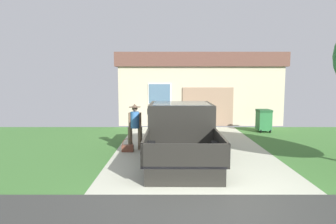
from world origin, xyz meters
TOP-DOWN VIEW (x-y plane):
  - pickup_truck at (-0.39, 3.54)m, footprint 2.20×5.37m
  - person_with_hat at (-1.96, 4.09)m, footprint 0.50×0.42m
  - handbag at (-2.19, 3.79)m, footprint 0.40×0.22m
  - house_with_garage at (0.95, 12.41)m, footprint 9.07×6.37m
  - wheeled_trash_bin at (3.70, 7.63)m, footprint 0.60×0.72m

SIDE VIEW (x-z plane):
  - handbag at x=-2.19m, z-range -0.09..0.36m
  - wheeled_trash_bin at x=3.70m, z-range 0.04..1.10m
  - pickup_truck at x=-0.39m, z-range -0.09..1.59m
  - person_with_hat at x=-1.96m, z-range 0.09..1.70m
  - house_with_garage at x=0.95m, z-range 0.02..3.89m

